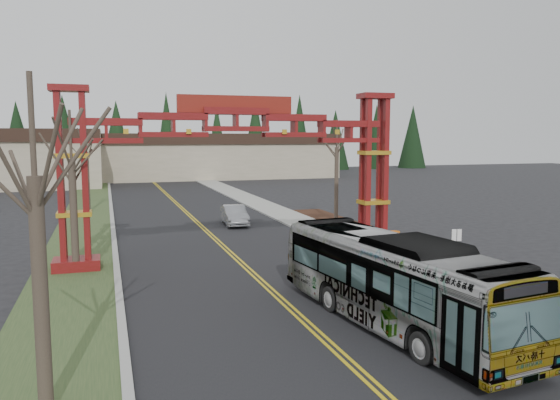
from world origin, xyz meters
name	(u,v)px	position (x,y,z in m)	size (l,w,h in m)	color
road	(212,236)	(0.00, 25.00, 0.01)	(12.00, 110.00, 0.02)	black
lane_line_left	(210,236)	(-0.12, 25.00, 0.03)	(0.12, 100.00, 0.01)	gold
lane_line_right	(214,236)	(0.12, 25.00, 0.03)	(0.12, 100.00, 0.01)	gold
curb_right	(301,231)	(6.15, 25.00, 0.07)	(0.30, 110.00, 0.15)	#A2A29D
sidewalk_right	(320,230)	(7.60, 25.00, 0.08)	(2.60, 110.00, 0.14)	gray
landscape_strip	(499,280)	(10.20, 10.00, 0.06)	(2.60, 50.00, 0.12)	black
grass_median	(82,243)	(-8.00, 25.00, 0.04)	(4.00, 110.00, 0.08)	#2F4623
curb_left	(114,241)	(-6.15, 25.00, 0.07)	(0.30, 110.00, 0.15)	#A2A29D
gateway_arch	(236,147)	(0.00, 18.00, 5.98)	(18.20, 1.60, 8.90)	#62120C
retail_building_east	(210,155)	(10.00, 79.95, 3.51)	(38.00, 20.30, 7.00)	tan
conifer_treeline	(144,137)	(0.25, 92.00, 6.49)	(116.10, 5.60, 13.00)	black
transit_bus	(394,281)	(2.77, 6.34, 1.59)	(2.67, 11.41, 3.18)	#96989D
silver_sedan	(234,215)	(2.46, 29.23, 0.73)	(1.55, 4.43, 1.46)	#A5A8AD
bare_tree_median_near	(35,178)	(-8.00, 3.36, 5.57)	(3.48, 3.48, 7.90)	#382D26
bare_tree_median_mid	(71,160)	(-8.00, 17.43, 5.42)	(3.46, 3.46, 7.73)	#382D26
bare_tree_median_far	(87,153)	(-8.00, 40.18, 5.12)	(2.95, 2.95, 7.10)	#382D26
bare_tree_right_far	(337,148)	(10.00, 27.80, 5.68)	(3.10, 3.10, 7.76)	#382D26
street_sign	(456,241)	(9.40, 12.10, 1.51)	(0.47, 0.13, 2.10)	#3F3F44
barrel_south	(394,241)	(9.15, 17.50, 0.56)	(0.60, 0.60, 1.12)	#DB600C
barrel_mid	(379,234)	(9.58, 20.12, 0.50)	(0.54, 0.54, 1.01)	#DB600C
barrel_north	(368,233)	(9.06, 20.68, 0.47)	(0.51, 0.51, 0.94)	#DB600C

